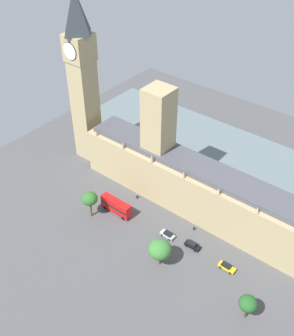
{
  "coord_description": "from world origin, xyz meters",
  "views": [
    {
      "loc": [
        80.57,
        48.3,
        89.14
      ],
      "look_at": [
        1.0,
        -15.53,
        9.06
      ],
      "focal_mm": 44.24,
      "sensor_mm": 36.0,
      "label": 1
    }
  ],
  "objects_px": {
    "plane_tree_midblock": "(160,249)",
    "plane_tree_near_tower": "(248,304)",
    "parliament_building": "(189,180)",
    "plane_tree_far_end": "(90,199)",
    "pedestrian_under_trees": "(137,197)",
    "car_yellow_cab_opposite_hall": "(227,267)",
    "street_lamp_corner": "(245,300)",
    "pedestrian_trailing": "(194,228)",
    "car_black_kerbside": "(192,245)",
    "double_decker_bus_by_river_gate": "(116,206)",
    "clock_tower": "(82,77)",
    "car_silver_leading": "(168,235)"
  },
  "relations": [
    {
      "from": "double_decker_bus_by_river_gate",
      "to": "street_lamp_corner",
      "type": "bearing_deg",
      "value": 82.48
    },
    {
      "from": "car_black_kerbside",
      "to": "plane_tree_near_tower",
      "type": "bearing_deg",
      "value": 64.49
    },
    {
      "from": "double_decker_bus_by_river_gate",
      "to": "car_silver_leading",
      "type": "height_order",
      "value": "double_decker_bus_by_river_gate"
    },
    {
      "from": "clock_tower",
      "to": "plane_tree_near_tower",
      "type": "distance_m",
      "value": 83.6
    },
    {
      "from": "parliament_building",
      "to": "car_yellow_cab_opposite_hall",
      "type": "height_order",
      "value": "parliament_building"
    },
    {
      "from": "car_black_kerbside",
      "to": "plane_tree_midblock",
      "type": "distance_m",
      "value": 12.03
    },
    {
      "from": "clock_tower",
      "to": "double_decker_bus_by_river_gate",
      "type": "height_order",
      "value": "clock_tower"
    },
    {
      "from": "plane_tree_far_end",
      "to": "plane_tree_midblock",
      "type": "bearing_deg",
      "value": 86.49
    },
    {
      "from": "street_lamp_corner",
      "to": "plane_tree_far_end",
      "type": "bearing_deg",
      "value": -90.37
    },
    {
      "from": "plane_tree_midblock",
      "to": "street_lamp_corner",
      "type": "relative_size",
      "value": 1.44
    },
    {
      "from": "car_black_kerbside",
      "to": "pedestrian_under_trees",
      "type": "distance_m",
      "value": 25.76
    },
    {
      "from": "pedestrian_trailing",
      "to": "car_black_kerbside",
      "type": "bearing_deg",
      "value": -76.14
    },
    {
      "from": "parliament_building",
      "to": "clock_tower",
      "type": "relative_size",
      "value": 1.29
    },
    {
      "from": "plane_tree_near_tower",
      "to": "double_decker_bus_by_river_gate",
      "type": "bearing_deg",
      "value": -98.75
    },
    {
      "from": "double_decker_bus_by_river_gate",
      "to": "plane_tree_midblock",
      "type": "distance_m",
      "value": 23.79
    },
    {
      "from": "car_yellow_cab_opposite_hall",
      "to": "plane_tree_near_tower",
      "type": "height_order",
      "value": "plane_tree_near_tower"
    },
    {
      "from": "plane_tree_near_tower",
      "to": "street_lamp_corner",
      "type": "distance_m",
      "value": 2.05
    },
    {
      "from": "car_yellow_cab_opposite_hall",
      "to": "parliament_building",
      "type": "bearing_deg",
      "value": -123.45
    },
    {
      "from": "parliament_building",
      "to": "car_silver_leading",
      "type": "bearing_deg",
      "value": 13.19
    },
    {
      "from": "double_decker_bus_by_river_gate",
      "to": "plane_tree_midblock",
      "type": "relative_size",
      "value": 1.24
    },
    {
      "from": "parliament_building",
      "to": "plane_tree_midblock",
      "type": "height_order",
      "value": "parliament_building"
    },
    {
      "from": "car_yellow_cab_opposite_hall",
      "to": "plane_tree_near_tower",
      "type": "bearing_deg",
      "value": 47.37
    },
    {
      "from": "parliament_building",
      "to": "plane_tree_near_tower",
      "type": "bearing_deg",
      "value": 53.77
    },
    {
      "from": "street_lamp_corner",
      "to": "pedestrian_trailing",
      "type": "bearing_deg",
      "value": -121.62
    },
    {
      "from": "car_silver_leading",
      "to": "pedestrian_trailing",
      "type": "relative_size",
      "value": 2.86
    },
    {
      "from": "plane_tree_far_end",
      "to": "clock_tower",
      "type": "bearing_deg",
      "value": -134.39
    },
    {
      "from": "car_silver_leading",
      "to": "plane_tree_far_end",
      "type": "relative_size",
      "value": 0.49
    },
    {
      "from": "parliament_building",
      "to": "pedestrian_under_trees",
      "type": "distance_m",
      "value": 18.18
    },
    {
      "from": "double_decker_bus_by_river_gate",
      "to": "pedestrian_trailing",
      "type": "height_order",
      "value": "double_decker_bus_by_river_gate"
    },
    {
      "from": "parliament_building",
      "to": "pedestrian_under_trees",
      "type": "relative_size",
      "value": 45.51
    },
    {
      "from": "pedestrian_under_trees",
      "to": "plane_tree_midblock",
      "type": "height_order",
      "value": "plane_tree_midblock"
    },
    {
      "from": "plane_tree_far_end",
      "to": "plane_tree_midblock",
      "type": "distance_m",
      "value": 27.35
    },
    {
      "from": "car_black_kerbside",
      "to": "pedestrian_trailing",
      "type": "relative_size",
      "value": 2.94
    },
    {
      "from": "clock_tower",
      "to": "pedestrian_under_trees",
      "type": "distance_m",
      "value": 42.25
    },
    {
      "from": "plane_tree_near_tower",
      "to": "street_lamp_corner",
      "type": "relative_size",
      "value": 1.23
    },
    {
      "from": "parliament_building",
      "to": "plane_tree_far_end",
      "type": "relative_size",
      "value": 8.45
    },
    {
      "from": "clock_tower",
      "to": "pedestrian_under_trees",
      "type": "bearing_deg",
      "value": 74.54
    },
    {
      "from": "double_decker_bus_by_river_gate",
      "to": "pedestrian_under_trees",
      "type": "distance_m",
      "value": 9.03
    },
    {
      "from": "double_decker_bus_by_river_gate",
      "to": "pedestrian_trailing",
      "type": "distance_m",
      "value": 24.32
    },
    {
      "from": "double_decker_bus_by_river_gate",
      "to": "street_lamp_corner",
      "type": "xyz_separation_m",
      "value": [
        6.17,
        46.77,
        1.53
      ]
    },
    {
      "from": "parliament_building",
      "to": "car_black_kerbside",
      "type": "xyz_separation_m",
      "value": [
        14.15,
        11.3,
        -8.46
      ]
    },
    {
      "from": "plane_tree_far_end",
      "to": "street_lamp_corner",
      "type": "bearing_deg",
      "value": 89.63
    },
    {
      "from": "car_silver_leading",
      "to": "plane_tree_near_tower",
      "type": "distance_m",
      "value": 31.34
    },
    {
      "from": "plane_tree_midblock",
      "to": "plane_tree_near_tower",
      "type": "bearing_deg",
      "value": 90.31
    },
    {
      "from": "plane_tree_near_tower",
      "to": "pedestrian_under_trees",
      "type": "bearing_deg",
      "value": -108.97
    },
    {
      "from": "pedestrian_trailing",
      "to": "pedestrian_under_trees",
      "type": "distance_m",
      "value": 21.71
    },
    {
      "from": "parliament_building",
      "to": "car_black_kerbside",
      "type": "bearing_deg",
      "value": 38.61
    },
    {
      "from": "car_silver_leading",
      "to": "pedestrian_under_trees",
      "type": "relative_size",
      "value": 2.64
    },
    {
      "from": "car_silver_leading",
      "to": "parliament_building",
      "type": "bearing_deg",
      "value": 14.36
    },
    {
      "from": "car_yellow_cab_opposite_hall",
      "to": "pedestrian_under_trees",
      "type": "relative_size",
      "value": 2.81
    }
  ]
}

